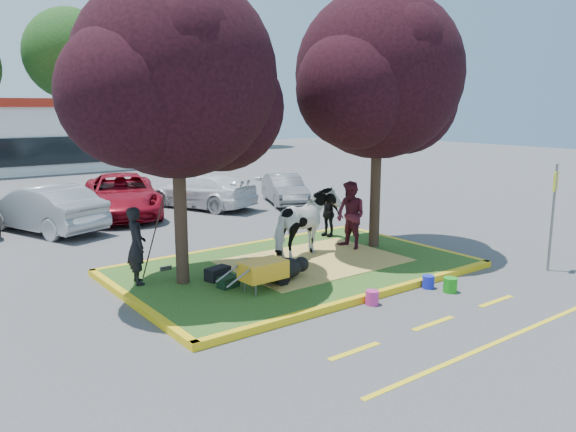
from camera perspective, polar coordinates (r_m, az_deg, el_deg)
ground at (r=13.75m, az=0.72°, el=-5.61°), size 90.00×90.00×0.00m
median_island at (r=13.72m, az=0.72°, el=-5.31°), size 8.00×5.00×0.15m
curb_near at (r=11.88m, az=8.42°, el=-8.07°), size 8.30×0.16×0.15m
curb_far at (r=15.77m, az=-5.01°, el=-3.18°), size 8.30×0.16×0.15m
curb_left at (r=11.81m, az=-15.34°, el=-8.49°), size 0.16×5.30×0.15m
curb_right at (r=16.45m, az=12.07°, el=-2.78°), size 0.16×5.30×0.15m
straw_bedding at (r=14.06m, az=2.67°, el=-4.58°), size 4.20×3.00×0.01m
tree_purple_left at (r=12.02m, az=-11.21°, el=12.83°), size 5.06×4.20×6.51m
tree_purple_right at (r=15.26m, az=9.30°, el=13.24°), size 5.30×4.40×6.82m
fire_lane_stripe_a at (r=9.53m, az=6.79°, el=-13.47°), size 1.10×0.12×0.01m
fire_lane_stripe_b at (r=10.91m, az=14.55°, el=-10.50°), size 1.10×0.12×0.01m
fire_lane_stripe_c at (r=12.46m, az=20.38°, el=-8.11°), size 1.10×0.12×0.01m
fire_lane_long at (r=10.27m, az=19.89°, el=-12.22°), size 6.00×0.10×0.01m
retail_building at (r=39.73m, az=-22.45°, el=7.82°), size 20.40×8.40×4.40m
treeline at (r=49.06m, az=-26.79°, el=14.37°), size 46.58×7.80×14.63m
cow at (r=14.22m, az=1.84°, el=-0.80°), size 2.25×1.53×1.74m
calf at (r=12.46m, az=-0.85°, el=-5.46°), size 1.33×1.05×0.51m
handler at (r=12.55m, az=-15.13°, el=-2.91°), size 0.49×0.67×1.70m
visitor_a at (r=15.17m, az=6.39°, el=0.07°), size 0.72×0.91×1.83m
visitor_b at (r=16.64m, az=4.08°, el=0.33°), size 0.50×0.87×1.40m
wheelbarrow at (r=11.74m, az=-2.48°, el=-5.53°), size 1.72×0.60×0.65m
gear_bag_dark at (r=12.65m, az=-7.16°, el=-5.81°), size 0.62×0.44×0.28m
gear_bag_green at (r=12.11m, az=-6.07°, el=-6.68°), size 0.47×0.34×0.23m
sign_post at (r=14.85m, az=25.37°, el=0.99°), size 0.36×0.12×2.62m
bucket_green at (r=12.69m, az=16.16°, el=-6.74°), size 0.40×0.40×0.32m
bucket_pink at (r=11.59m, az=8.54°, el=-8.21°), size 0.36×0.36×0.29m
bucket_blue at (r=12.83m, az=14.06°, el=-6.51°), size 0.30×0.30×0.29m
car_silver at (r=19.49m, az=-23.61°, el=0.74°), size 3.12×4.89×1.52m
car_red at (r=21.40m, az=-16.52°, el=2.06°), size 4.02×5.96×1.52m
car_white at (r=22.35m, az=-8.72°, el=2.53°), size 3.44×4.99×1.34m
car_grey at (r=23.01m, az=-0.34°, el=2.73°), size 2.60×3.85×1.20m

